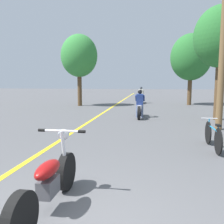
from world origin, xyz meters
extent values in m
cube|color=yellow|center=(-1.70, 12.69, 0.00)|extent=(0.14, 48.00, 0.01)
cylinder|color=brown|center=(3.58, 7.13, 3.34)|extent=(0.24, 0.24, 6.67)
cylinder|color=#513A23|center=(4.16, 9.64, 1.54)|extent=(0.32, 0.32, 3.08)
ellipsoid|color=#286B2D|center=(4.16, 9.64, 3.86)|extent=(2.46, 2.21, 2.83)
cylinder|color=#513A23|center=(4.03, 17.15, 1.36)|extent=(0.32, 0.32, 2.72)
ellipsoid|color=#286B2D|center=(4.03, 17.15, 3.70)|extent=(3.11, 2.80, 3.57)
cylinder|color=#513A23|center=(-4.29, 15.13, 1.44)|extent=(0.32, 0.32, 2.87)
ellipsoid|color=#337F38|center=(-4.29, 15.13, 3.73)|extent=(2.73, 2.46, 3.14)
cylinder|color=black|center=(-0.33, 1.39, 0.31)|extent=(0.12, 0.62, 0.62)
cylinder|color=black|center=(-0.33, -0.02, 0.31)|extent=(0.12, 0.62, 0.62)
ellipsoid|color=maroon|center=(-0.33, 0.69, 0.61)|extent=(0.24, 0.63, 0.20)
cube|color=#4C4C51|center=(-0.33, 0.69, 0.36)|extent=(0.20, 0.36, 0.24)
cylinder|color=silver|center=(-0.33, 1.30, 0.67)|extent=(0.06, 0.23, 0.73)
cylinder|color=silver|center=(-0.33, 1.21, 1.03)|extent=(0.65, 0.04, 0.04)
cylinder|color=black|center=(-0.65, 1.21, 1.03)|extent=(0.11, 0.05, 0.05)
cylinder|color=black|center=(0.00, 1.21, 1.03)|extent=(0.11, 0.05, 0.05)
sphere|color=silver|center=(-0.33, 1.30, 0.95)|extent=(0.18, 0.18, 0.18)
cylinder|color=black|center=(0.49, 10.43, 0.32)|extent=(0.12, 0.64, 0.64)
cylinder|color=black|center=(0.49, 9.07, 0.32)|extent=(0.12, 0.64, 0.64)
cube|color=silver|center=(0.49, 9.75, 0.50)|extent=(0.20, 0.87, 0.28)
cylinder|color=silver|center=(0.49, 10.33, 0.99)|extent=(0.50, 0.03, 0.03)
cylinder|color=slate|center=(0.36, 9.70, 0.32)|extent=(0.11, 0.11, 0.64)
cylinder|color=slate|center=(0.62, 9.70, 0.32)|extent=(0.11, 0.11, 0.64)
cube|color=navy|center=(0.49, 9.73, 0.92)|extent=(0.34, 0.28, 0.58)
cylinder|color=navy|center=(0.29, 9.89, 0.98)|extent=(0.08, 0.46, 0.35)
cylinder|color=navy|center=(0.69, 9.89, 0.98)|extent=(0.08, 0.46, 0.35)
sphere|color=black|center=(0.49, 9.77, 1.31)|extent=(0.22, 0.22, 0.22)
cylinder|color=black|center=(0.21, 18.73, 0.30)|extent=(0.12, 0.60, 0.60)
cylinder|color=black|center=(0.21, 17.28, 0.30)|extent=(0.12, 0.60, 0.60)
cube|color=silver|center=(0.21, 18.01, 0.48)|extent=(0.20, 0.93, 0.28)
cylinder|color=silver|center=(0.21, 18.63, 0.95)|extent=(0.50, 0.03, 0.03)
cylinder|color=#282D3D|center=(0.08, 17.96, 0.31)|extent=(0.11, 0.11, 0.62)
cylinder|color=#282D3D|center=(0.34, 17.96, 0.31)|extent=(0.11, 0.11, 0.62)
cube|color=silver|center=(0.21, 17.99, 0.90)|extent=(0.34, 0.28, 0.59)
cylinder|color=silver|center=(0.01, 18.15, 0.96)|extent=(0.08, 0.46, 0.36)
cylinder|color=silver|center=(0.41, 18.15, 0.96)|extent=(0.08, 0.46, 0.36)
sphere|color=#2D333D|center=(0.21, 18.03, 1.30)|extent=(0.22, 0.22, 0.22)
cylinder|color=black|center=(2.70, 4.88, 0.33)|extent=(0.04, 0.66, 0.66)
cylinder|color=black|center=(2.70, 3.82, 0.33)|extent=(0.04, 0.66, 0.66)
cylinder|color=#197FB2|center=(2.70, 4.35, 0.56)|extent=(0.04, 0.85, 0.04)
cylinder|color=#197FB2|center=(2.70, 3.90, 0.53)|extent=(0.03, 0.03, 0.39)
cube|color=black|center=(2.70, 3.90, 0.72)|extent=(0.10, 0.20, 0.05)
cylinder|color=#197FB2|center=(2.70, 4.83, 0.54)|extent=(0.03, 0.03, 0.43)
cylinder|color=silver|center=(2.70, 4.83, 0.76)|extent=(0.44, 0.03, 0.03)
camera|label=1|loc=(1.03, -2.22, 1.78)|focal=38.00mm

